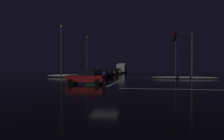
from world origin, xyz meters
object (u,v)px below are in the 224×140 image
Objects in this scene: sedan_white at (118,71)px; streetlamp_left_far at (87,53)px; traffic_signal_ne at (185,47)px; sedan_red_crossing at (86,77)px; sedan_blue at (103,73)px; sedan_green at (95,75)px; sedan_black at (108,73)px; sedan_orange at (113,72)px; sedan_gray at (115,71)px; box_truck at (122,68)px; streetlamp_right_far at (176,54)px; streetlamp_left_near at (61,48)px.

sedan_white is 0.45× the size of streetlamp_left_far.
traffic_signal_ne is at bearing -68.41° from sedan_white.
sedan_white and sedan_red_crossing have the same top height.
sedan_blue and sedan_white have the same top height.
sedan_black is (0.09, 10.79, 0.00)m from sedan_green.
sedan_orange is 0.66× the size of traffic_signal_ne.
sedan_black is at bearing -88.39° from sedan_gray.
traffic_signal_ne reaches higher than box_truck.
traffic_signal_ne reaches higher than sedan_gray.
sedan_green is 36.30m from box_truck.
traffic_signal_ne is at bearing -48.86° from sedan_black.
sedan_red_crossing is (1.01, -8.29, 0.00)m from sedan_green.
sedan_black is at bearing -89.90° from box_truck.
sedan_green is 0.51× the size of streetlamp_right_far.
sedan_white is at bearing 91.94° from sedan_red_crossing.
sedan_blue is at bearing 93.99° from sedan_red_crossing.
streetlamp_left_near is (-6.59, -33.64, 3.54)m from box_truck.
sedan_orange is (0.15, 10.53, 0.00)m from sedan_blue.
streetlamp_left_far reaches higher than sedan_green.
streetlamp_right_far reaches higher than box_truck.
sedan_red_crossing is at bearing -158.13° from traffic_signal_ne.
streetlamp_left_far is at bearing 130.79° from traffic_signal_ne.
box_truck is 1.26× the size of traffic_signal_ne.
streetlamp_right_far is at bearing 52.27° from sedan_green.
sedan_blue is 0.52× the size of box_truck.
sedan_white is 7.32m from box_truck.
sedan_white is 35.30m from traffic_signal_ne.
sedan_green is at bearing -89.41° from sedan_gray.
streetlamp_right_far is (13.42, 26.94, 4.12)m from sedan_red_crossing.
sedan_green is 22.36m from sedan_gray.
streetlamp_left_near reaches higher than sedan_black.
streetlamp_left_far reaches higher than sedan_red_crossing.
streetlamp_right_far is (14.39, 13.11, 4.12)m from sedan_blue.
sedan_gray is at bearing -89.82° from sedan_white.
sedan_gray is 0.51× the size of streetlamp_right_far.
sedan_green is 0.52× the size of box_truck.
sedan_orange is at bearing -86.17° from sedan_gray.
sedan_green is at bearing -89.50° from sedan_white.
streetlamp_left_far is at bearing -121.17° from sedan_white.
sedan_white is at bearing 90.72° from sedan_blue.
sedan_green is 23.94m from streetlamp_right_far.
sedan_white is 0.51× the size of streetlamp_right_far.
box_truck is 0.91× the size of streetlamp_left_near.
sedan_black is at bearing 92.75° from sedan_red_crossing.
sedan_orange is at bearing -169.73° from streetlamp_right_far.
streetlamp_right_far reaches higher than sedan_blue.
streetlamp_left_far is at bearing -149.57° from sedan_gray.
sedan_green is 5.54m from sedan_blue.
box_truck is 0.98× the size of streetlamp_right_far.
streetlamp_right_far is 0.89× the size of streetlamp_left_far.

